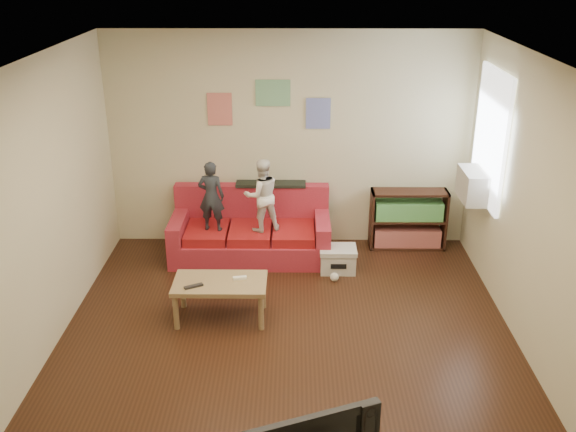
{
  "coord_description": "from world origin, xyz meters",
  "views": [
    {
      "loc": [
        0.06,
        -5.2,
        3.57
      ],
      "look_at": [
        0.0,
        0.8,
        1.05
      ],
      "focal_mm": 40.0,
      "sensor_mm": 36.0,
      "label": 1
    }
  ],
  "objects_px": {
    "file_box": "(338,259)",
    "sofa": "(251,233)",
    "coffee_table": "(220,287)",
    "bookshelf": "(408,222)",
    "child_a": "(211,196)",
    "child_b": "(262,195)"
  },
  "relations": [
    {
      "from": "file_box",
      "to": "sofa",
      "type": "bearing_deg",
      "value": 157.26
    },
    {
      "from": "coffee_table",
      "to": "sofa",
      "type": "bearing_deg",
      "value": 81.74
    },
    {
      "from": "sofa",
      "to": "bookshelf",
      "type": "relative_size",
      "value": 2.03
    },
    {
      "from": "child_a",
      "to": "file_box",
      "type": "xyz_separation_m",
      "value": [
        1.51,
        -0.28,
        -0.69
      ]
    },
    {
      "from": "child_a",
      "to": "bookshelf",
      "type": "relative_size",
      "value": 0.9
    },
    {
      "from": "file_box",
      "to": "coffee_table",
      "type": "bearing_deg",
      "value": -139.89
    },
    {
      "from": "child_b",
      "to": "bookshelf",
      "type": "bearing_deg",
      "value": 173.36
    },
    {
      "from": "child_a",
      "to": "file_box",
      "type": "bearing_deg",
      "value": 176.86
    },
    {
      "from": "sofa",
      "to": "child_b",
      "type": "distance_m",
      "value": 0.61
    },
    {
      "from": "sofa",
      "to": "bookshelf",
      "type": "distance_m",
      "value": 1.99
    },
    {
      "from": "sofa",
      "to": "coffee_table",
      "type": "bearing_deg",
      "value": -98.26
    },
    {
      "from": "child_a",
      "to": "coffee_table",
      "type": "distance_m",
      "value": 1.45
    },
    {
      "from": "bookshelf",
      "to": "child_a",
      "type": "bearing_deg",
      "value": -170.66
    },
    {
      "from": "coffee_table",
      "to": "child_a",
      "type": "bearing_deg",
      "value": 99.75
    },
    {
      "from": "sofa",
      "to": "coffee_table",
      "type": "height_order",
      "value": "sofa"
    },
    {
      "from": "child_b",
      "to": "file_box",
      "type": "height_order",
      "value": "child_b"
    },
    {
      "from": "bookshelf",
      "to": "file_box",
      "type": "distance_m",
      "value": 1.16
    },
    {
      "from": "coffee_table",
      "to": "bookshelf",
      "type": "bearing_deg",
      "value": 38.49
    },
    {
      "from": "coffee_table",
      "to": "bookshelf",
      "type": "xyz_separation_m",
      "value": [
        2.2,
        1.75,
        -0.03
      ]
    },
    {
      "from": "child_b",
      "to": "bookshelf",
      "type": "relative_size",
      "value": 0.94
    },
    {
      "from": "coffee_table",
      "to": "bookshelf",
      "type": "height_order",
      "value": "bookshelf"
    },
    {
      "from": "bookshelf",
      "to": "file_box",
      "type": "xyz_separation_m",
      "value": [
        -0.93,
        -0.68,
        -0.19
      ]
    }
  ]
}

